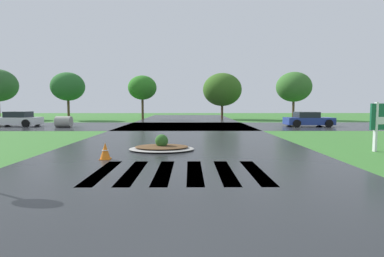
% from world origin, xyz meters
% --- Properties ---
extents(asphalt_roadway, '(11.15, 80.00, 0.01)m').
position_xyz_m(asphalt_roadway, '(0.00, 10.00, 0.00)').
color(asphalt_roadway, '#232628').
rests_on(asphalt_roadway, ground).
extents(asphalt_cross_road, '(90.00, 10.04, 0.01)m').
position_xyz_m(asphalt_cross_road, '(0.00, 24.41, 0.00)').
color(asphalt_cross_road, '#232628').
rests_on(asphalt_cross_road, ground).
extents(crosswalk_stripes, '(4.95, 3.39, 0.01)m').
position_xyz_m(crosswalk_stripes, '(0.00, 5.87, 0.00)').
color(crosswalk_stripes, white).
rests_on(crosswalk_stripes, ground).
extents(median_island, '(2.79, 2.12, 0.68)m').
position_xyz_m(median_island, '(-0.90, 10.20, 0.13)').
color(median_island, '#9E9B93').
rests_on(median_island, ground).
extents(car_silver_hatch, '(4.15, 2.18, 1.28)m').
position_xyz_m(car_silver_hatch, '(-14.77, 24.26, 0.60)').
color(car_silver_hatch, silver).
rests_on(car_silver_hatch, ground).
extents(car_dark_suv, '(3.98, 2.16, 1.26)m').
position_xyz_m(car_dark_suv, '(10.51, 23.81, 0.59)').
color(car_dark_suv, navy).
rests_on(car_dark_suv, ground).
extents(drainage_pipe_stack, '(1.28, 0.95, 0.92)m').
position_xyz_m(drainage_pipe_stack, '(-10.22, 23.09, 0.46)').
color(drainage_pipe_stack, '#9E9B93').
rests_on(drainage_pipe_stack, ground).
extents(traffic_cone, '(0.39, 0.39, 0.60)m').
position_xyz_m(traffic_cone, '(-2.73, 7.99, 0.29)').
color(traffic_cone, orange).
rests_on(traffic_cone, ground).
extents(background_treeline, '(40.25, 6.12, 6.13)m').
position_xyz_m(background_treeline, '(-5.09, 35.25, 3.91)').
color(background_treeline, '#4C3823').
rests_on(background_treeline, ground).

